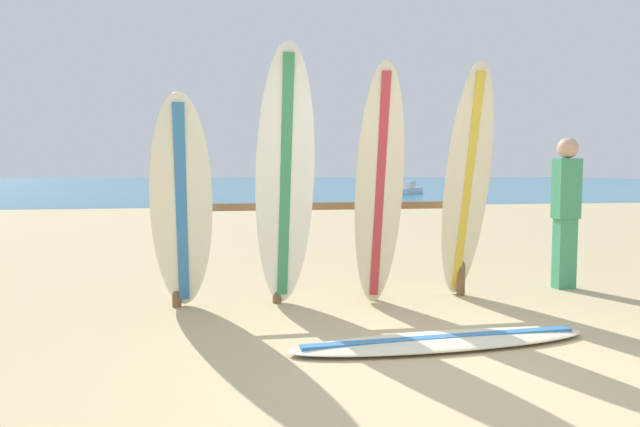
# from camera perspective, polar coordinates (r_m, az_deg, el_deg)

# --- Properties ---
(ground_plane) EXTENTS (120.00, 120.00, 0.00)m
(ground_plane) POSITION_cam_1_polar(r_m,az_deg,el_deg) (4.00, 14.00, -16.03)
(ground_plane) COLOR tan
(ocean_water) EXTENTS (120.00, 80.00, 0.01)m
(ocean_water) POSITION_cam_1_polar(r_m,az_deg,el_deg) (61.45, -8.54, 3.03)
(ocean_water) COLOR #196B93
(ocean_water) RESTS_ON ground
(surfboard_rack) EXTENTS (3.15, 0.09, 1.16)m
(surfboard_rack) POSITION_cam_1_polar(r_m,az_deg,el_deg) (6.03, 0.49, -1.90)
(surfboard_rack) COLOR brown
(surfboard_rack) RESTS_ON ground
(surfboard_leaning_far_left) EXTENTS (0.60, 1.02, 2.05)m
(surfboard_leaning_far_left) POSITION_cam_1_polar(r_m,az_deg,el_deg) (5.49, -13.56, 0.50)
(surfboard_leaning_far_left) COLOR silver
(surfboard_leaning_far_left) RESTS_ON ground
(surfboard_leaning_left) EXTENTS (0.58, 0.78, 2.55)m
(surfboard_leaning_left) POSITION_cam_1_polar(r_m,az_deg,el_deg) (5.58, -3.49, 3.22)
(surfboard_leaning_left) COLOR white
(surfboard_leaning_left) RESTS_ON ground
(surfboard_leaning_center_left) EXTENTS (0.52, 0.67, 2.40)m
(surfboard_leaning_center_left) POSITION_cam_1_polar(r_m,az_deg,el_deg) (5.66, 5.85, 2.46)
(surfboard_leaning_center_left) COLOR beige
(surfboard_leaning_center_left) RESTS_ON ground
(surfboard_leaning_center) EXTENTS (0.57, 0.90, 2.44)m
(surfboard_leaning_center) POSITION_cam_1_polar(r_m,az_deg,el_deg) (6.16, 14.33, 2.69)
(surfboard_leaning_center) COLOR beige
(surfboard_leaning_center) RESTS_ON ground
(surfboard_lying_on_sand) EXTENTS (2.51, 0.66, 0.08)m
(surfboard_lying_on_sand) POSITION_cam_1_polar(r_m,az_deg,el_deg) (4.75, 12.00, -12.26)
(surfboard_lying_on_sand) COLOR beige
(surfboard_lying_on_sand) RESTS_ON ground
(beachgoer_standing) EXTENTS (0.29, 0.24, 1.75)m
(beachgoer_standing) POSITION_cam_1_polar(r_m,az_deg,el_deg) (7.25, 23.19, 0.68)
(beachgoer_standing) COLOR #3F9966
(beachgoer_standing) RESTS_ON ground
(small_boat_offshore) EXTENTS (2.38, 2.66, 0.71)m
(small_boat_offshore) POSITION_cam_1_polar(r_m,az_deg,el_deg) (33.61, 8.70, 2.39)
(small_boat_offshore) COLOR silver
(small_boat_offshore) RESTS_ON ocean_water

